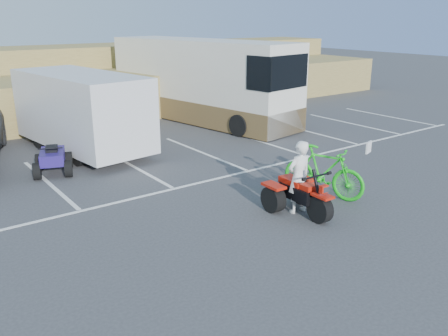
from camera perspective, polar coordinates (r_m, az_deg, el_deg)
ground at (r=11.56m, az=0.06°, el=-5.87°), size 100.00×100.00×0.00m
parking_stripes at (r=15.20m, az=-6.42°, el=-0.06°), size 28.00×5.16×0.01m
grass_embankment at (r=25.02m, az=-21.76°, el=9.19°), size 40.00×8.50×3.10m
red_trike_atv at (r=11.88m, az=9.29°, el=-5.44°), size 1.40×1.82×1.15m
rider at (r=11.65m, az=9.01°, el=-1.09°), size 0.68×0.46×1.82m
green_dirt_bike at (r=12.90m, az=11.87°, el=-0.42°), size 1.33×2.38×1.38m
cargo_trailer at (r=17.48m, az=-16.78°, el=6.71°), size 3.13×6.19×2.77m
rv_motorhome at (r=22.15m, az=-2.75°, el=9.81°), size 4.16×10.25×3.58m
quad_atv_blue at (r=15.59m, az=-19.72°, el=-0.58°), size 1.54×1.77×0.97m
quad_atv_green at (r=17.96m, az=-15.04°, el=2.23°), size 1.11×1.41×0.86m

